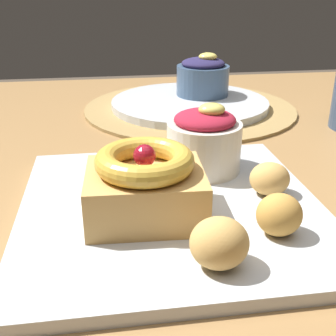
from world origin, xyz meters
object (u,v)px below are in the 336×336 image
object	(u,v)px
back_ramekin	(203,77)
fritter_back	(270,179)
front_plate	(171,209)
back_plate	(190,103)
cake_slice	(145,185)
fritter_front	(219,243)
fritter_middle	(279,215)
berry_ramekin	(204,141)

from	to	relation	value
back_ramekin	fritter_back	bearing A→B (deg)	-92.64
front_plate	back_ramekin	xyz separation A→B (m)	(0.12, 0.38, 0.04)
front_plate	fritter_back	distance (m)	0.10
back_plate	cake_slice	bearing A→B (deg)	-106.90
cake_slice	fritter_front	distance (m)	0.09
fritter_middle	back_plate	distance (m)	0.42
fritter_front	berry_ramekin	bearing A→B (deg)	80.86
front_plate	cake_slice	world-z (taller)	cake_slice
cake_slice	back_plate	size ratio (longest dim) A/B	0.40
front_plate	fritter_front	xyz separation A→B (m)	(0.02, -0.10, 0.03)
fritter_front	fritter_back	bearing A→B (deg)	53.58
cake_slice	back_ramekin	bearing A→B (deg)	70.61
front_plate	berry_ramekin	distance (m)	0.10
front_plate	cake_slice	xyz separation A→B (m)	(-0.03, -0.02, 0.04)
cake_slice	back_plate	distance (m)	0.39
cake_slice	back_plate	bearing A→B (deg)	73.10
cake_slice	fritter_middle	bearing A→B (deg)	-23.46
fritter_middle	back_plate	size ratio (longest dim) A/B	0.14
cake_slice	fritter_front	xyz separation A→B (m)	(0.05, -0.08, -0.01)
cake_slice	front_plate	bearing A→B (deg)	37.18
front_plate	cake_slice	distance (m)	0.05
front_plate	back_plate	xyz separation A→B (m)	(0.09, 0.35, 0.01)
cake_slice	back_plate	xyz separation A→B (m)	(0.11, 0.37, -0.03)
back_ramekin	fritter_middle	bearing A→B (deg)	-94.60
cake_slice	berry_ramekin	world-z (taller)	berry_ramekin
front_plate	cake_slice	bearing A→B (deg)	-142.82
berry_ramekin	fritter_front	world-z (taller)	berry_ramekin
berry_ramekin	back_ramekin	world-z (taller)	back_ramekin
fritter_middle	fritter_back	xyz separation A→B (m)	(0.02, 0.07, -0.00)
cake_slice	back_ramekin	size ratio (longest dim) A/B	1.16
berry_ramekin	back_plate	size ratio (longest dim) A/B	0.30
front_plate	back_plate	world-z (taller)	back_plate
berry_ramekin	fritter_middle	distance (m)	0.14
fritter_front	back_plate	distance (m)	0.46
back_plate	fritter_front	bearing A→B (deg)	-98.44
back_ramekin	front_plate	bearing A→B (deg)	-106.81
berry_ramekin	back_plate	distance (m)	0.28
fritter_front	back_ramekin	size ratio (longest dim) A/B	0.48
back_ramekin	fritter_front	bearing A→B (deg)	-101.21
front_plate	fritter_front	size ratio (longest dim) A/B	6.42
front_plate	fritter_middle	world-z (taller)	fritter_middle
cake_slice	berry_ramekin	size ratio (longest dim) A/B	1.30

